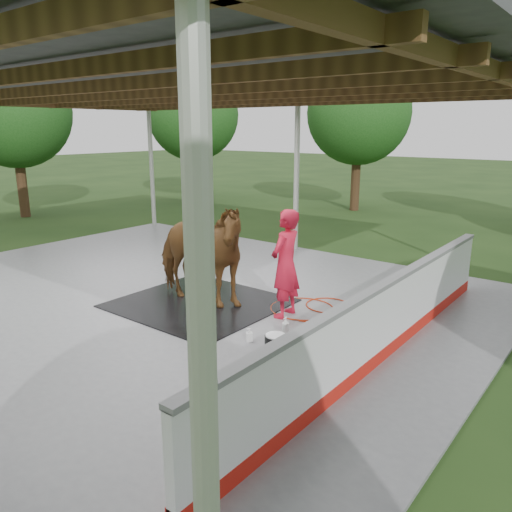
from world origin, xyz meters
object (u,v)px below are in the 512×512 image
Objects in this scene: dasher_board at (383,323)px; handler at (285,264)px; wash_bucket at (276,344)px; horse at (198,253)px.

dasher_board is 2.15m from handler.
wash_bucket is at bearing -147.62° from dasher_board.
handler reaches higher than dasher_board.
horse reaches higher than handler.
handler is 5.80× the size of wash_bucket.
horse reaches higher than wash_bucket.
handler is at bearing 165.14° from dasher_board.
handler is (-2.04, 0.54, 0.40)m from dasher_board.
wash_bucket is at bearing 25.86° from handler.
horse is 6.96× the size of wash_bucket.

